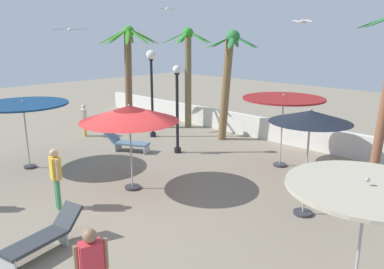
% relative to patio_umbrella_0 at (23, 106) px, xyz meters
% --- Properties ---
extents(ground_plane, '(56.00, 56.00, 0.00)m').
position_rel_patio_umbrella_0_xyz_m(ground_plane, '(4.62, 0.68, -2.28)').
color(ground_plane, gray).
extents(boundary_wall, '(25.20, 0.30, 0.99)m').
position_rel_patio_umbrella_0_xyz_m(boundary_wall, '(4.62, 9.36, -1.78)').
color(boundary_wall, silver).
rests_on(boundary_wall, ground_plane).
extents(patio_umbrella_0, '(3.06, 3.06, 2.48)m').
position_rel_patio_umbrella_0_xyz_m(patio_umbrella_0, '(0.00, 0.00, 0.00)').
color(patio_umbrella_0, '#333338').
rests_on(patio_umbrella_0, ground_plane).
extents(patio_umbrella_1, '(2.99, 2.99, 2.69)m').
position_rel_patio_umbrella_0_xyz_m(patio_umbrella_1, '(4.24, 1.43, 0.12)').
color(patio_umbrella_1, '#333338').
rests_on(patio_umbrella_1, ground_plane).
extents(patio_umbrella_2, '(2.08, 2.08, 2.90)m').
position_rel_patio_umbrella_0_xyz_m(patio_umbrella_2, '(8.95, 3.57, 0.37)').
color(patio_umbrella_2, '#333338').
rests_on(patio_umbrella_2, ground_plane).
extents(patio_umbrella_3, '(2.52, 2.52, 2.52)m').
position_rel_patio_umbrella_0_xyz_m(patio_umbrella_3, '(11.45, 0.69, -0.05)').
color(patio_umbrella_3, '#333338').
rests_on(patio_umbrella_3, ground_plane).
extents(patio_umbrella_4, '(2.88, 2.88, 2.67)m').
position_rel_patio_umbrella_0_xyz_m(patio_umbrella_4, '(6.37, 6.55, 0.13)').
color(patio_umbrella_4, '#333338').
rests_on(patio_umbrella_4, ground_plane).
extents(palm_tree_0, '(2.48, 2.49, 5.05)m').
position_rel_patio_umbrella_0_xyz_m(palm_tree_0, '(-0.39, 8.52, 0.82)').
color(palm_tree_0, brown).
rests_on(palm_tree_0, ground_plane).
extents(palm_tree_2, '(2.37, 2.16, 4.91)m').
position_rel_patio_umbrella_0_xyz_m(palm_tree_2, '(2.71, 7.92, 0.74)').
color(palm_tree_2, brown).
rests_on(palm_tree_2, ground_plane).
extents(palm_tree_3, '(3.03, 3.02, 5.13)m').
position_rel_patio_umbrella_0_xyz_m(palm_tree_3, '(-2.39, 6.33, 0.97)').
color(palm_tree_3, brown).
rests_on(palm_tree_3, ground_plane).
extents(lamp_post_1, '(0.43, 0.43, 4.03)m').
position_rel_patio_umbrella_0_xyz_m(lamp_post_1, '(-0.20, 5.97, 0.45)').
color(lamp_post_1, black).
rests_on(lamp_post_1, ground_plane).
extents(lamp_post_3, '(0.33, 0.33, 3.55)m').
position_rel_patio_umbrella_0_xyz_m(lamp_post_3, '(2.48, 5.05, -0.22)').
color(lamp_post_3, black).
rests_on(lamp_post_3, ground_plane).
extents(lounge_chair_0, '(1.93, 1.34, 0.84)m').
position_rel_patio_umbrella_0_xyz_m(lounge_chair_0, '(0.83, 3.71, -1.89)').
color(lounge_chair_0, '#B7B7BC').
rests_on(lounge_chair_0, ground_plane).
extents(lounge_chair_2, '(0.95, 1.96, 0.84)m').
position_rel_patio_umbrella_0_xyz_m(lounge_chair_2, '(5.78, -2.12, -1.89)').
color(lounge_chair_2, '#B7B7BC').
rests_on(lounge_chair_2, ground_plane).
extents(guest_0, '(0.33, 0.54, 1.68)m').
position_rel_patio_umbrella_0_xyz_m(guest_0, '(8.41, -2.47, -1.25)').
color(guest_0, '#3F8C59').
rests_on(guest_0, ground_plane).
extents(guest_1, '(0.55, 0.31, 1.73)m').
position_rel_patio_umbrella_0_xyz_m(guest_1, '(3.93, -0.87, -1.22)').
color(guest_1, '#3F8C59').
rests_on(guest_1, ground_plane).
extents(guest_2, '(0.47, 0.41, 1.54)m').
position_rel_patio_umbrella_0_xyz_m(guest_2, '(-2.56, 3.76, -1.35)').
color(guest_2, gold).
rests_on(guest_2, ground_plane).
extents(seagull_0, '(0.83, 1.05, 0.14)m').
position_rel_patio_umbrella_0_xyz_m(seagull_0, '(-0.25, 2.12, 2.60)').
color(seagull_0, white).
extents(seagull_1, '(1.15, 0.74, 0.14)m').
position_rel_patio_umbrella_0_xyz_m(seagull_1, '(6.49, 7.36, 2.86)').
color(seagull_1, white).
extents(seagull_2, '(0.47, 0.92, 0.14)m').
position_rel_patio_umbrella_0_xyz_m(seagull_2, '(-3.25, 9.68, 3.82)').
color(seagull_2, white).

